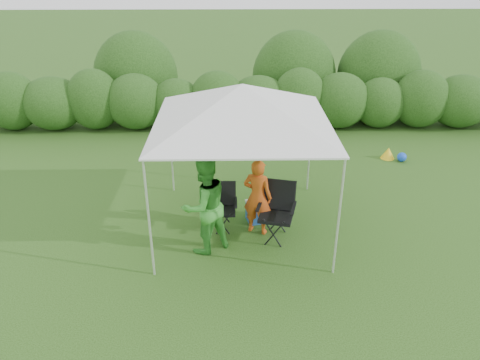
{
  "coord_description": "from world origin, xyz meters",
  "views": [
    {
      "loc": [
        -0.18,
        -7.31,
        4.94
      ],
      "look_at": [
        -0.04,
        0.4,
        1.05
      ],
      "focal_mm": 35.0,
      "sensor_mm": 36.0,
      "label": 1
    }
  ],
  "objects_px": {
    "chair_right": "(277,207)",
    "woman": "(205,205)",
    "canopy": "(242,105)",
    "man": "(257,197)",
    "cooler": "(259,211)",
    "chair_left": "(223,203)"
  },
  "relations": [
    {
      "from": "man",
      "to": "cooler",
      "type": "xyz_separation_m",
      "value": [
        0.06,
        0.4,
        -0.54
      ]
    },
    {
      "from": "canopy",
      "to": "cooler",
      "type": "distance_m",
      "value": 2.29
    },
    {
      "from": "chair_right",
      "to": "woman",
      "type": "xyz_separation_m",
      "value": [
        -1.31,
        -0.41,
        0.29
      ]
    },
    {
      "from": "man",
      "to": "woman",
      "type": "xyz_separation_m",
      "value": [
        -0.95,
        -0.56,
        0.15
      ]
    },
    {
      "from": "woman",
      "to": "chair_right",
      "type": "bearing_deg",
      "value": 162.36
    },
    {
      "from": "woman",
      "to": "chair_left",
      "type": "bearing_deg",
      "value": -145.86
    },
    {
      "from": "chair_left",
      "to": "woman",
      "type": "bearing_deg",
      "value": -110.52
    },
    {
      "from": "canopy",
      "to": "man",
      "type": "distance_m",
      "value": 1.74
    },
    {
      "from": "canopy",
      "to": "cooler",
      "type": "xyz_separation_m",
      "value": [
        0.34,
        0.19,
        -2.25
      ]
    },
    {
      "from": "chair_left",
      "to": "man",
      "type": "distance_m",
      "value": 0.73
    },
    {
      "from": "canopy",
      "to": "man",
      "type": "xyz_separation_m",
      "value": [
        0.28,
        -0.21,
        -1.71
      ]
    },
    {
      "from": "chair_left",
      "to": "man",
      "type": "xyz_separation_m",
      "value": [
        0.66,
        -0.21,
        0.25
      ]
    },
    {
      "from": "cooler",
      "to": "chair_right",
      "type": "bearing_deg",
      "value": -76.4
    },
    {
      "from": "canopy",
      "to": "chair_right",
      "type": "xyz_separation_m",
      "value": [
        0.64,
        -0.36,
        -1.85
      ]
    },
    {
      "from": "canopy",
      "to": "woman",
      "type": "relative_size",
      "value": 1.71
    },
    {
      "from": "canopy",
      "to": "chair_right",
      "type": "height_order",
      "value": "canopy"
    },
    {
      "from": "woman",
      "to": "cooler",
      "type": "xyz_separation_m",
      "value": [
        1.01,
        0.96,
        -0.7
      ]
    },
    {
      "from": "chair_right",
      "to": "chair_left",
      "type": "relative_size",
      "value": 1.21
    },
    {
      "from": "chair_right",
      "to": "chair_left",
      "type": "xyz_separation_m",
      "value": [
        -1.01,
        0.36,
        -0.11
      ]
    },
    {
      "from": "woman",
      "to": "cooler",
      "type": "distance_m",
      "value": 1.56
    },
    {
      "from": "chair_right",
      "to": "chair_left",
      "type": "distance_m",
      "value": 1.08
    },
    {
      "from": "chair_left",
      "to": "woman",
      "type": "xyz_separation_m",
      "value": [
        -0.29,
        -0.77,
        0.4
      ]
    }
  ]
}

